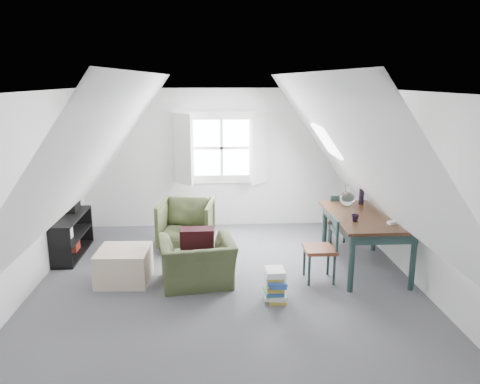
{
  "coord_description": "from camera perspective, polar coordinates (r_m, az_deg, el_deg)",
  "views": [
    {
      "loc": [
        -0.17,
        -5.62,
        2.65
      ],
      "look_at": [
        0.2,
        0.6,
        1.14
      ],
      "focal_mm": 35.0,
      "sensor_mm": 36.0,
      "label": 1
    }
  ],
  "objects": [
    {
      "name": "floor",
      "position": [
        6.21,
        -1.59,
        -11.65
      ],
      "size": [
        5.5,
        5.5,
        0.0
      ],
      "primitive_type": "plane",
      "color": "#4F4E54",
      "rests_on": "ground"
    },
    {
      "name": "ceiling",
      "position": [
        5.62,
        -1.76,
        12.07
      ],
      "size": [
        5.5,
        5.5,
        0.0
      ],
      "primitive_type": "plane",
      "rotation": [
        3.14,
        0.0,
        0.0
      ],
      "color": "white",
      "rests_on": "wall_back"
    },
    {
      "name": "wall_back",
      "position": [
        8.48,
        -2.26,
        4.1
      ],
      "size": [
        5.0,
        0.0,
        5.0
      ],
      "primitive_type": "plane",
      "rotation": [
        1.57,
        0.0,
        0.0
      ],
      "color": "silver",
      "rests_on": "ground"
    },
    {
      "name": "wall_front",
      "position": [
        3.2,
        -0.06,
        -12.39
      ],
      "size": [
        5.0,
        0.0,
        5.0
      ],
      "primitive_type": "plane",
      "rotation": [
        -1.57,
        0.0,
        0.0
      ],
      "color": "silver",
      "rests_on": "ground"
    },
    {
      "name": "wall_left",
      "position": [
        6.24,
        -25.27,
        -0.69
      ],
      "size": [
        0.0,
        5.5,
        5.5
      ],
      "primitive_type": "plane",
      "rotation": [
        1.57,
        0.0,
        1.57
      ],
      "color": "silver",
      "rests_on": "ground"
    },
    {
      "name": "wall_right",
      "position": [
        6.37,
        21.41,
        -0.04
      ],
      "size": [
        0.0,
        5.5,
        5.5
      ],
      "primitive_type": "plane",
      "rotation": [
        1.57,
        0.0,
        -1.57
      ],
      "color": "silver",
      "rests_on": "ground"
    },
    {
      "name": "slope_left",
      "position": [
        5.85,
        -17.11,
        4.4
      ],
      "size": [
        3.19,
        5.5,
        4.48
      ],
      "primitive_type": "plane",
      "rotation": [
        0.0,
        2.19,
        0.0
      ],
      "color": "white",
      "rests_on": "wall_left"
    },
    {
      "name": "slope_right",
      "position": [
        5.94,
        13.47,
        4.76
      ],
      "size": [
        3.19,
        5.5,
        4.48
      ],
      "primitive_type": "plane",
      "rotation": [
        0.0,
        -2.19,
        0.0
      ],
      "color": "white",
      "rests_on": "wall_right"
    },
    {
      "name": "dormer_window",
      "position": [
        8.38,
        -2.26,
        5.36
      ],
      "size": [
        1.71,
        0.35,
        1.3
      ],
      "color": "white",
      "rests_on": "wall_back"
    },
    {
      "name": "skylight",
      "position": [
        7.18,
        10.49,
        6.14
      ],
      "size": [
        0.35,
        0.75,
        0.47
      ],
      "primitive_type": "cube",
      "rotation": [
        0.0,
        0.95,
        0.0
      ],
      "color": "white",
      "rests_on": "slope_right"
    },
    {
      "name": "armchair_near",
      "position": [
        6.36,
        -5.19,
        -11.1
      ],
      "size": [
        1.06,
        0.96,
        0.62
      ],
      "primitive_type": "imported",
      "rotation": [
        0.0,
        0.0,
        3.29
      ],
      "color": "#394325",
      "rests_on": "floor"
    },
    {
      "name": "armchair_far",
      "position": [
        7.68,
        -6.48,
        -6.66
      ],
      "size": [
        0.93,
        0.95,
        0.77
      ],
      "primitive_type": "imported",
      "rotation": [
        0.0,
        0.0,
        -0.14
      ],
      "color": "#394325",
      "rests_on": "floor"
    },
    {
      "name": "throw_pillow",
      "position": [
        6.3,
        -5.25,
        -6.12
      ],
      "size": [
        0.45,
        0.27,
        0.47
      ],
      "primitive_type": "cube",
      "rotation": [
        0.31,
        0.0,
        0.02
      ],
      "color": "#370F17",
      "rests_on": "armchair_near"
    },
    {
      "name": "ottoman",
      "position": [
        6.52,
        -13.95,
        -8.66
      ],
      "size": [
        0.7,
        0.7,
        0.45
      ],
      "primitive_type": "cube",
      "rotation": [
        0.0,
        0.0,
        -0.05
      ],
      "color": "#C2AE95",
      "rests_on": "floor"
    },
    {
      "name": "dining_table",
      "position": [
        6.8,
        15.06,
        -3.54
      ],
      "size": [
        0.97,
        1.61,
        0.81
      ],
      "rotation": [
        0.0,
        0.0,
        -0.03
      ],
      "color": "#331B0D",
      "rests_on": "floor"
    },
    {
      "name": "demijohn",
      "position": [
        7.11,
        12.9,
        -0.72
      ],
      "size": [
        0.22,
        0.22,
        0.31
      ],
      "rotation": [
        0.0,
        0.0,
        -0.0
      ],
      "color": "silver",
      "rests_on": "dining_table"
    },
    {
      "name": "vase_twigs",
      "position": [
        7.27,
        14.58,
        -0.46
      ],
      "size": [
        0.08,
        0.08,
        0.59
      ],
      "rotation": [
        0.0,
        0.0,
        -0.29
      ],
      "color": "black",
      "rests_on": "dining_table"
    },
    {
      "name": "cup",
      "position": [
        6.42,
        13.83,
        -3.49
      ],
      "size": [
        0.13,
        0.13,
        0.09
      ],
      "primitive_type": "imported",
      "rotation": [
        0.0,
        0.0,
        0.33
      ],
      "color": "black",
      "rests_on": "dining_table"
    },
    {
      "name": "paper_box",
      "position": [
        6.43,
        18.07,
        -3.58
      ],
      "size": [
        0.13,
        0.1,
        0.04
      ],
      "primitive_type": "cube",
      "rotation": [
        0.0,
        0.0,
        0.25
      ],
      "color": "white",
      "rests_on": "dining_table"
    },
    {
      "name": "dining_chair_far",
      "position": [
        7.64,
        11.91,
        -3.28
      ],
      "size": [
        0.42,
        0.42,
        0.9
      ],
      "rotation": [
        0.0,
        0.0,
        2.77
      ],
      "color": "#612C1B",
      "rests_on": "floor"
    },
    {
      "name": "dining_chair_near",
      "position": [
        6.37,
        9.99,
        -6.74
      ],
      "size": [
        0.41,
        0.41,
        0.88
      ],
      "rotation": [
        0.0,
        0.0,
        -1.31
      ],
      "color": "#612C1B",
      "rests_on": "floor"
    },
    {
      "name": "media_shelf",
      "position": [
        7.65,
        -20.17,
        -5.3
      ],
      "size": [
        0.41,
        1.22,
        0.62
      ],
      "rotation": [
        0.0,
        0.0,
        -0.06
      ],
      "color": "black",
      "rests_on": "floor"
    },
    {
      "name": "electronics_box",
      "position": [
        7.8,
        -19.83,
        -1.59
      ],
      "size": [
        0.21,
        0.28,
        0.21
      ],
      "primitive_type": "cube",
      "rotation": [
        0.0,
        0.0,
        -0.08
      ],
      "color": "black",
      "rests_on": "media_shelf"
    },
    {
      "name": "magazine_stack",
      "position": [
        5.84,
        4.37,
        -11.25
      ],
      "size": [
        0.3,
        0.36,
        0.4
      ],
      "rotation": [
        0.0,
        0.0,
        -0.23
      ],
      "color": "#B29933",
      "rests_on": "floor"
    }
  ]
}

